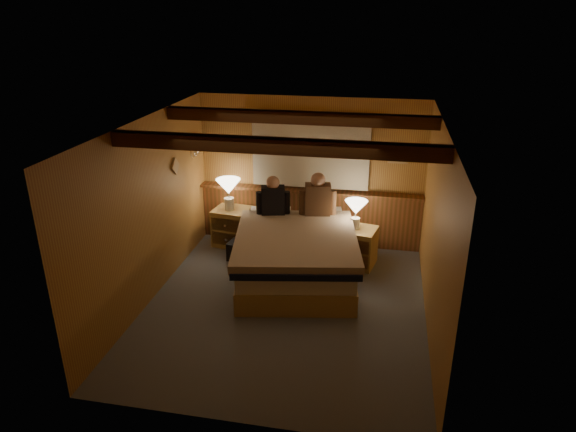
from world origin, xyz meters
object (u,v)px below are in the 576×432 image
(duffel_bag, at_px, (244,251))
(person_left, at_px, (273,198))
(bed, at_px, (296,255))
(person_right, at_px, (318,197))
(lamp_left, at_px, (229,188))
(lamp_right, at_px, (356,209))
(nightstand_left, at_px, (232,227))
(nightstand_right, at_px, (357,247))

(duffel_bag, bearing_deg, person_left, 36.12)
(bed, xyz_separation_m, duffel_bag, (-0.89, 0.43, -0.23))
(bed, xyz_separation_m, person_left, (-0.47, 0.64, 0.59))
(person_right, height_order, duffel_bag, person_right)
(lamp_left, xyz_separation_m, lamp_right, (2.05, -0.32, -0.08))
(lamp_right, distance_m, person_left, 1.26)
(person_left, bearing_deg, bed, -67.07)
(nightstand_left, xyz_separation_m, duffel_bag, (0.34, -0.54, -0.16))
(nightstand_left, bearing_deg, duffel_bag, -49.76)
(lamp_right, bearing_deg, nightstand_left, 170.38)
(nightstand_left, distance_m, lamp_left, 0.67)
(nightstand_left, distance_m, duffel_bag, 0.66)
(bed, distance_m, person_right, 0.99)
(nightstand_right, bearing_deg, person_right, 179.70)
(person_right, bearing_deg, duffel_bag, -173.47)
(nightstand_right, bearing_deg, bed, -131.77)
(duffel_bag, bearing_deg, lamp_left, 135.21)
(person_left, bearing_deg, duffel_bag, -166.78)
(lamp_left, xyz_separation_m, person_left, (0.79, -0.31, -0.00))
(person_right, bearing_deg, nightstand_right, -22.01)
(person_left, height_order, duffel_bag, person_left)
(bed, relative_size, lamp_right, 5.43)
(lamp_right, xyz_separation_m, person_left, (-1.25, 0.01, 0.07))
(nightstand_right, relative_size, duffel_bag, 1.20)
(person_left, bearing_deg, lamp_left, 145.33)
(bed, distance_m, nightstand_right, 1.03)
(bed, relative_size, person_right, 3.48)
(nightstand_right, height_order, person_right, person_right)
(person_left, bearing_deg, lamp_right, -14.10)
(person_left, xyz_separation_m, person_right, (0.67, 0.11, 0.03))
(person_right, xyz_separation_m, duffel_bag, (-1.09, -0.32, -0.85))
(bed, height_order, lamp_left, lamp_left)
(person_left, relative_size, person_right, 0.91)
(nightstand_left, height_order, person_right, person_right)
(bed, distance_m, lamp_left, 1.69)
(bed, height_order, nightstand_left, bed)
(lamp_right, bearing_deg, lamp_left, 171.01)
(lamp_left, distance_m, duffel_bag, 1.04)
(lamp_right, bearing_deg, bed, -141.51)
(bed, distance_m, nightstand_left, 1.57)
(nightstand_right, bearing_deg, lamp_left, -177.26)
(nightstand_left, distance_m, nightstand_right, 2.09)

